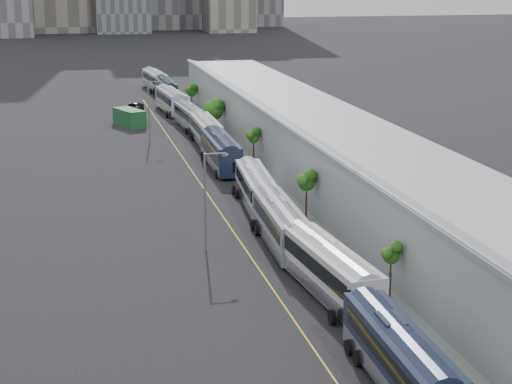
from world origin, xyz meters
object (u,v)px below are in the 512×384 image
object	(u,v)px
suv	(134,108)
bus_3	(281,228)
bus_7	(190,119)
street_lamp_near	(207,194)
bus_1	(399,363)
shipping_container	(129,118)
bus_10	(155,82)
bus_4	(256,191)
bus_9	(166,91)
bus_8	(171,103)
street_lamp_far	(150,107)
bus_2	(330,275)
bus_5	(221,154)
bus_6	(206,133)

from	to	relation	value
suv	bus_3	bearing A→B (deg)	-68.35
bus_7	street_lamp_near	world-z (taller)	street_lamp_near
bus_1	suv	bearing A→B (deg)	94.60
bus_7	shipping_container	world-z (taller)	bus_7
bus_3	bus_10	distance (m)	100.59
bus_4	bus_9	world-z (taller)	bus_9
bus_8	bus_9	distance (m)	14.21
street_lamp_near	street_lamp_far	world-z (taller)	street_lamp_far
bus_3	street_lamp_near	xyz separation A→B (m)	(-6.28, 0.21, 3.27)
bus_2	bus_7	size ratio (longest dim) A/B	1.11
bus_4	bus_5	world-z (taller)	bus_5
bus_9	suv	size ratio (longest dim) A/B	2.40
bus_5	street_lamp_near	size ratio (longest dim) A/B	1.63
bus_1	bus_5	world-z (taller)	bus_5
bus_1	street_lamp_far	world-z (taller)	street_lamp_far
bus_4	bus_5	xyz separation A→B (m)	(-0.34, 17.19, 0.13)
bus_2	bus_6	xyz separation A→B (m)	(0.57, 56.75, -0.05)
bus_1	bus_6	bearing A→B (deg)	90.32
street_lamp_near	shipping_container	bearing A→B (deg)	91.43
bus_4	bus_3	bearing A→B (deg)	-88.83
bus_1	bus_8	bearing A→B (deg)	91.18
bus_5	street_lamp_near	distance (m)	31.03
bus_6	bus_1	bearing A→B (deg)	-90.28
bus_1	bus_5	xyz separation A→B (m)	(0.44, 56.95, 0.11)
bus_5	street_lamp_far	bearing A→B (deg)	111.13
bus_3	bus_9	size ratio (longest dim) A/B	1.01
street_lamp_far	bus_2	bearing A→B (deg)	-83.77
bus_1	bus_2	xyz separation A→B (m)	(0.49, 14.44, 0.08)
bus_7	street_lamp_far	distance (m)	12.16
bus_1	street_lamp_far	size ratio (longest dim) A/B	1.52
bus_7	bus_9	bearing A→B (deg)	86.41
shipping_container	bus_7	bearing A→B (deg)	-47.80
street_lamp_far	suv	distance (m)	27.21
bus_3	suv	distance (m)	74.83
bus_8	suv	world-z (taller)	bus_8
bus_1	bus_6	distance (m)	71.20
shipping_container	suv	distance (m)	13.25
bus_5	bus_6	size ratio (longest dim) A/B	1.05
street_lamp_near	bus_1	bearing A→B (deg)	-76.79
bus_3	bus_7	world-z (taller)	bus_3
bus_5	street_lamp_near	xyz separation A→B (m)	(-6.74, -30.12, 3.21)
bus_3	bus_10	size ratio (longest dim) A/B	0.98
bus_5	bus_10	bearing A→B (deg)	90.62
bus_6	bus_9	size ratio (longest dim) A/B	0.99
bus_1	street_lamp_near	world-z (taller)	street_lamp_near
bus_1	shipping_container	size ratio (longest dim) A/B	2.03
bus_9	bus_6	bearing A→B (deg)	-90.10
bus_2	bus_1	bearing A→B (deg)	-96.92
bus_7	bus_5	bearing A→B (deg)	-94.17
bus_10	bus_8	bearing A→B (deg)	-95.23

